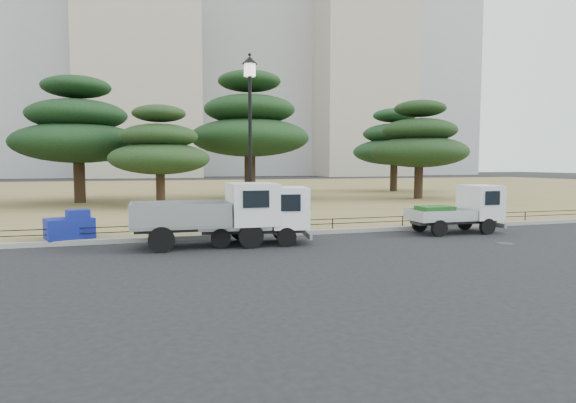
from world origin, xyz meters
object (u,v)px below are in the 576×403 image
object	(u,v)px
street_lamp	(250,114)
truck_kei_rear	(461,209)
truck_large	(215,211)
truck_kei_front	(263,216)
tarp_pile	(70,227)

from	to	relation	value
street_lamp	truck_kei_rear	bearing A→B (deg)	-11.10
truck_large	truck_kei_front	xyz separation A→B (m)	(1.55, -0.10, -0.18)
truck_kei_front	truck_kei_rear	world-z (taller)	truck_kei_front
truck_large	street_lamp	distance (m)	3.99
truck_kei_rear	truck_kei_front	bearing A→B (deg)	-176.84
street_lamp	truck_kei_front	bearing A→B (deg)	-89.30
truck_kei_front	tarp_pile	world-z (taller)	truck_kei_front
truck_large	truck_kei_rear	xyz separation A→B (m)	(9.35, 0.15, -0.21)
truck_kei_front	street_lamp	distance (m)	3.90
street_lamp	tarp_pile	bearing A→B (deg)	177.53
truck_kei_rear	truck_large	bearing A→B (deg)	-177.75
truck_kei_rear	tarp_pile	world-z (taller)	truck_kei_rear
truck_kei_front	street_lamp	xyz separation A→B (m)	(-0.02, 1.78, 3.47)
truck_large	truck_kei_rear	size ratio (longest dim) A/B	1.32
truck_kei_front	tarp_pile	distance (m)	6.44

